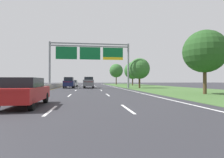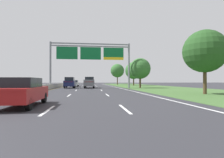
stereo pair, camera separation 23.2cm
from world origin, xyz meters
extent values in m
plane|color=#2B2B30|center=(0.00, 35.00, 0.00)|extent=(220.00, 220.00, 0.00)
cube|color=white|center=(-1.85, 10.50, 0.00)|extent=(0.14, 3.00, 0.01)
cube|color=white|center=(-1.85, 19.50, 0.00)|extent=(0.14, 3.00, 0.01)
cube|color=white|center=(-1.85, 28.50, 0.00)|extent=(0.14, 3.00, 0.01)
cube|color=white|center=(-1.85, 37.50, 0.00)|extent=(0.14, 3.00, 0.01)
cube|color=white|center=(-1.85, 46.50, 0.00)|extent=(0.14, 3.00, 0.01)
cube|color=white|center=(-1.85, 55.50, 0.00)|extent=(0.14, 3.00, 0.01)
cube|color=white|center=(-1.85, 64.50, 0.00)|extent=(0.14, 3.00, 0.01)
cube|color=white|center=(-1.85, 73.50, 0.00)|extent=(0.14, 3.00, 0.01)
cube|color=white|center=(-1.85, 82.50, 0.00)|extent=(0.14, 3.00, 0.01)
cube|color=white|center=(1.85, 10.50, 0.00)|extent=(0.14, 3.00, 0.01)
cube|color=white|center=(1.85, 19.50, 0.00)|extent=(0.14, 3.00, 0.01)
cube|color=white|center=(1.85, 28.50, 0.00)|extent=(0.14, 3.00, 0.01)
cube|color=white|center=(1.85, 37.50, 0.00)|extent=(0.14, 3.00, 0.01)
cube|color=white|center=(1.85, 46.50, 0.00)|extent=(0.14, 3.00, 0.01)
cube|color=white|center=(1.85, 55.50, 0.00)|extent=(0.14, 3.00, 0.01)
cube|color=white|center=(1.85, 64.50, 0.00)|extent=(0.14, 3.00, 0.01)
cube|color=white|center=(1.85, 73.50, 0.00)|extent=(0.14, 3.00, 0.01)
cube|color=white|center=(1.85, 82.50, 0.00)|extent=(0.14, 3.00, 0.01)
cube|color=white|center=(5.90, 35.00, 0.00)|extent=(0.16, 106.00, 0.01)
cube|color=gold|center=(-5.90, 35.00, 0.00)|extent=(0.16, 106.00, 0.01)
cube|color=#3D602D|center=(13.95, 35.00, 0.01)|extent=(14.00, 110.00, 0.02)
cube|color=#A8A399|center=(-6.60, 35.00, 0.28)|extent=(0.60, 110.00, 0.55)
cube|color=#A8A399|center=(-6.60, 35.00, 0.70)|extent=(0.25, 110.00, 0.30)
cylinder|color=gray|center=(-7.05, 35.94, 4.31)|extent=(0.36, 0.36, 8.62)
cylinder|color=gray|center=(7.65, 35.94, 4.31)|extent=(0.36, 0.36, 8.62)
cube|color=gray|center=(0.30, 35.94, 8.39)|extent=(14.70, 0.24, 0.20)
cube|color=gray|center=(0.30, 35.94, 7.94)|extent=(14.70, 0.24, 0.20)
cube|color=#0C602D|center=(-4.03, 35.76, 6.56)|extent=(3.83, 0.12, 2.31)
cube|color=#0C602D|center=(0.30, 35.76, 6.56)|extent=(3.83, 0.12, 2.31)
cube|color=#0C602D|center=(4.63, 35.76, 6.81)|extent=(3.83, 0.12, 1.81)
cube|color=yellow|center=(4.63, 35.76, 5.66)|extent=(3.83, 0.12, 0.50)
cube|color=slate|center=(0.06, 37.85, 0.92)|extent=(2.15, 5.45, 1.00)
cube|color=black|center=(0.09, 38.70, 1.81)|extent=(1.77, 1.95, 0.78)
cube|color=#B21414|center=(-0.01, 35.19, 1.22)|extent=(1.68, 0.13, 0.12)
cube|color=slate|center=(0.02, 36.12, 1.52)|extent=(2.05, 2.00, 0.20)
cylinder|color=black|center=(-0.74, 39.71, 0.42)|extent=(0.32, 0.85, 0.84)
cylinder|color=black|center=(0.96, 39.66, 0.42)|extent=(0.32, 0.85, 0.84)
cylinder|color=black|center=(-0.84, 36.03, 0.42)|extent=(0.32, 0.85, 0.84)
cylinder|color=black|center=(0.86, 35.99, 0.42)|extent=(0.32, 0.85, 0.84)
cube|color=maroon|center=(-3.55, 12.07, 0.69)|extent=(1.86, 4.42, 0.72)
cube|color=black|center=(-3.55, 12.02, 1.31)|extent=(1.59, 2.32, 0.52)
cube|color=#B21414|center=(-3.53, 9.91, 0.91)|extent=(1.53, 0.10, 0.12)
cylinder|color=black|center=(-4.37, 13.56, 0.33)|extent=(0.23, 0.66, 0.66)
cylinder|color=black|center=(-2.77, 13.57, 0.33)|extent=(0.23, 0.66, 0.66)
cylinder|color=black|center=(-2.74, 10.58, 0.33)|extent=(0.23, 0.66, 0.66)
cube|color=#161E47|center=(-3.73, 37.82, 0.91)|extent=(1.93, 4.71, 1.05)
cube|color=black|center=(-3.73, 37.67, 1.77)|extent=(1.65, 3.01, 0.68)
cube|color=#B21414|center=(-3.72, 35.51, 1.22)|extent=(1.60, 0.09, 0.12)
cylinder|color=black|center=(-4.56, 39.41, 0.38)|extent=(0.27, 0.76, 0.76)
cylinder|color=black|center=(-2.92, 39.42, 0.38)|extent=(0.27, 0.76, 0.76)
cylinder|color=black|center=(-4.54, 36.22, 0.38)|extent=(0.27, 0.76, 0.76)
cylinder|color=black|center=(-2.90, 36.23, 0.38)|extent=(0.27, 0.76, 0.76)
cube|color=silver|center=(-3.58, 47.28, 0.69)|extent=(1.91, 4.44, 0.72)
cube|color=black|center=(-3.58, 47.23, 1.31)|extent=(1.61, 2.33, 0.52)
cube|color=#B21414|center=(-3.63, 45.12, 0.91)|extent=(1.53, 0.11, 0.12)
cylinder|color=black|center=(-4.35, 48.79, 0.33)|extent=(0.23, 0.66, 0.66)
cylinder|color=black|center=(-2.75, 48.76, 0.33)|extent=(0.23, 0.66, 0.66)
cylinder|color=black|center=(-4.41, 45.80, 0.33)|extent=(0.23, 0.66, 0.66)
cylinder|color=black|center=(-2.81, 45.77, 0.33)|extent=(0.23, 0.66, 0.66)
cylinder|color=#4C3823|center=(12.11, 19.23, 1.36)|extent=(0.36, 0.36, 2.72)
sphere|color=#234C1E|center=(12.11, 19.23, 4.51)|extent=(4.47, 4.47, 4.47)
cylinder|color=#4C3823|center=(10.05, 36.53, 1.10)|extent=(0.36, 0.36, 2.20)
sphere|color=#33662D|center=(10.05, 36.53, 3.85)|extent=(4.12, 4.12, 4.12)
cylinder|color=#4C3823|center=(13.00, 53.85, 1.22)|extent=(0.36, 0.36, 2.45)
sphere|color=#33662D|center=(13.00, 53.85, 4.44)|extent=(4.98, 4.98, 4.98)
cylinder|color=#4C3823|center=(10.25, 67.49, 1.58)|extent=(0.36, 0.36, 3.16)
sphere|color=#33662D|center=(10.25, 67.49, 5.16)|extent=(5.00, 5.00, 5.00)
camera|label=1|loc=(-0.12, 1.60, 1.40)|focal=29.10mm
camera|label=2|loc=(0.12, 1.57, 1.40)|focal=29.10mm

